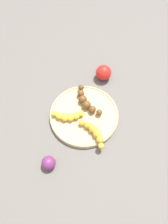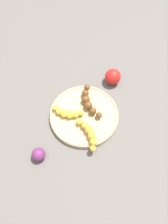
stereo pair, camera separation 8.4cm
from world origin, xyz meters
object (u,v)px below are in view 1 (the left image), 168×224
banana_overripe (86,101)px  banana_spotted (94,132)px  banana_yellow (68,116)px  apple_red (104,73)px  fruit_bowl (84,115)px  plum_purple (49,163)px

banana_overripe → banana_spotted: 0.14m
banana_yellow → apple_red: 0.27m
banana_spotted → banana_overripe: bearing=65.0°
banana_spotted → apple_red: bearing=43.0°
banana_yellow → apple_red: apple_red is taller
fruit_bowl → banana_yellow: bearing=32.1°
banana_overripe → apple_red: apple_red is taller
banana_spotted → apple_red: apple_red is taller
banana_spotted → plum_purple: bearing=177.8°
fruit_bowl → banana_spotted: 0.10m
banana_spotted → fruit_bowl: bearing=76.8°
banana_spotted → plum_purple: size_ratio=2.37×
fruit_bowl → apple_red: apple_red is taller
plum_purple → banana_spotted: bearing=-127.4°
banana_yellow → plum_purple: same height
banana_spotted → apple_red: (0.04, -0.29, -0.00)m
banana_spotted → banana_yellow: bearing=109.1°
banana_overripe → banana_yellow: size_ratio=1.05×
banana_overripe → apple_red: bearing=-148.8°
banana_yellow → apple_red: size_ratio=1.78×
banana_yellow → plum_purple: (0.00, 0.20, -0.01)m
banana_spotted → plum_purple: 0.21m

